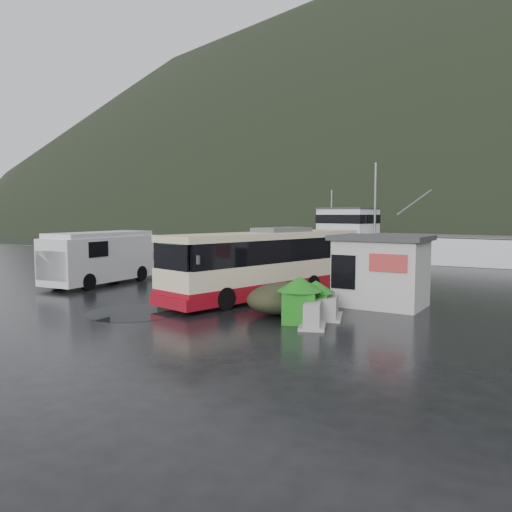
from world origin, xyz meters
The scene contains 13 objects.
ground centered at (0.00, 0.00, 0.00)m, with size 160.00×160.00×0.00m, color black.
harbor_water centered at (0.00, 110.00, 0.00)m, with size 300.00×180.00×0.02m, color black.
quay_edge centered at (0.00, 20.00, 0.00)m, with size 160.00×0.60×1.50m, color #999993.
coach_bus centered at (2.21, 2.14, 0.00)m, with size 2.81×11.07×3.12m, color beige, non-canonical shape.
white_van centered at (-7.43, 1.23, 0.00)m, with size 2.29×6.68×2.80m, color silver, non-canonical shape.
waste_bin_left centered at (5.77, -2.22, 0.00)m, with size 1.15×1.15×1.60m, color #177414, non-canonical shape.
waste_bin_right centered at (5.97, -1.29, 0.00)m, with size 0.98×0.98×1.37m, color #177414, non-canonical shape.
dome_tent centered at (4.55, -1.13, 0.00)m, with size 2.12×2.97×1.17m, color #292D1B, non-canonical shape.
ticket_kiosk centered at (7.29, 2.28, 0.00)m, with size 3.67×2.78×2.87m, color #B7B8B3, non-canonical shape.
jersey_barrier_a centered at (6.40, -0.99, 0.00)m, with size 0.82×1.64×0.82m, color #999993, non-canonical shape.
jersey_barrier_b centered at (6.39, -2.53, 0.00)m, with size 0.84×1.68×0.84m, color #999993, non-canonical shape.
fishing_trawler centered at (1.75, 29.25, 0.00)m, with size 24.82×5.45×9.93m, color silver, non-canonical shape.
puddles centered at (-0.58, -2.02, 0.01)m, with size 13.25×14.06×0.01m.
Camera 1 is at (12.84, -17.58, 3.71)m, focal length 35.00 mm.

